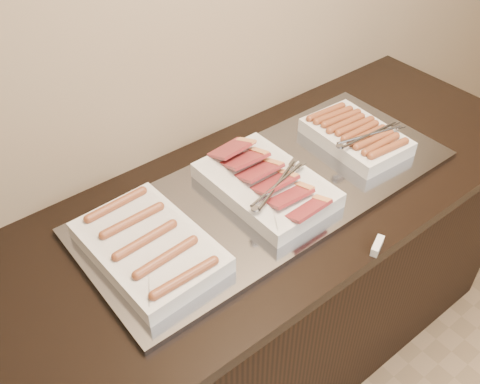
# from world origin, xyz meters

# --- Properties ---
(counter) EXTENTS (2.06, 0.76, 0.90)m
(counter) POSITION_xyz_m (0.00, 2.13, 0.45)
(counter) COLOR black
(counter) RESTS_ON ground
(warming_tray) EXTENTS (1.20, 0.50, 0.02)m
(warming_tray) POSITION_xyz_m (0.03, 2.13, 0.91)
(warming_tray) COLOR gray
(warming_tray) RESTS_ON counter
(dish_left) EXTENTS (0.28, 0.41, 0.07)m
(dish_left) POSITION_xyz_m (-0.40, 2.13, 0.95)
(dish_left) COLOR silver
(dish_left) RESTS_ON warming_tray
(dish_center) EXTENTS (0.28, 0.43, 0.09)m
(dish_center) POSITION_xyz_m (0.00, 2.13, 0.95)
(dish_center) COLOR silver
(dish_center) RESTS_ON warming_tray
(dish_right) EXTENTS (0.27, 0.35, 0.08)m
(dish_right) POSITION_xyz_m (0.40, 2.13, 0.95)
(dish_right) COLOR silver
(dish_right) RESTS_ON warming_tray
(label_holder) EXTENTS (0.07, 0.04, 0.03)m
(label_holder) POSITION_xyz_m (0.10, 1.77, 0.91)
(label_holder) COLOR silver
(label_holder) RESTS_ON counter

